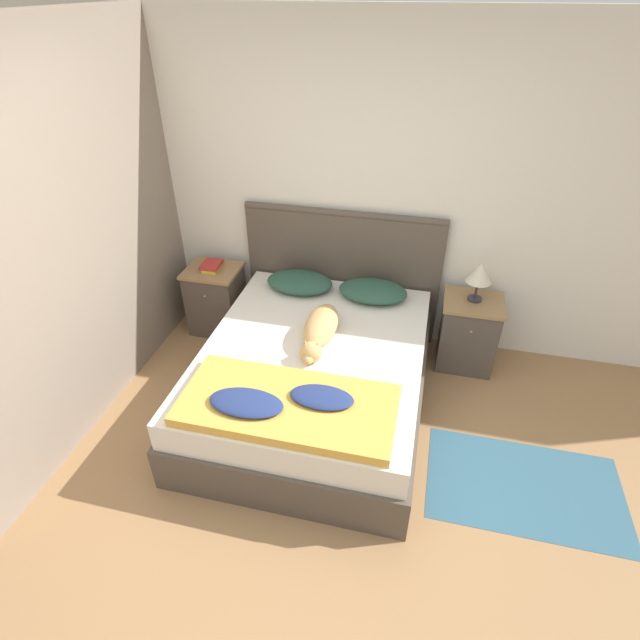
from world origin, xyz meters
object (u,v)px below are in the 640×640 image
pillow_left (300,282)px  table_lamp (480,274)px  nightstand_right (468,333)px  book_stack (211,266)px  nightstand_left (216,299)px  pillow_right (373,291)px  bed (314,377)px  dog (320,329)px

pillow_left → table_lamp: size_ratio=1.71×
nightstand_right → table_lamp: bearing=90.0°
book_stack → nightstand_right: bearing=0.0°
book_stack → nightstand_left: bearing=163.7°
nightstand_left → pillow_left: 0.84m
nightstand_right → table_lamp: table_lamp is taller
pillow_right → nightstand_left: bearing=179.1°
pillow_right → nightstand_right: bearing=1.5°
bed → dog: dog is taller
pillow_left → table_lamp: bearing=1.6°
book_stack → table_lamp: table_lamp is taller
nightstand_left → pillow_left: bearing=-1.5°
pillow_right → pillow_left: bearing=180.0°
table_lamp → nightstand_left: bearing=-179.5°
pillow_right → book_stack: 1.40m
pillow_right → book_stack: size_ratio=2.80×
table_lamp → bed: bearing=-144.3°
pillow_right → book_stack: bearing=179.1°
pillow_right → dog: size_ratio=0.75×
nightstand_right → nightstand_left: bearing=180.0°
pillow_left → book_stack: bearing=178.5°
nightstand_left → pillow_left: pillow_left is taller
pillow_right → table_lamp: size_ratio=1.71×
nightstand_left → pillow_right: (1.40, -0.02, 0.29)m
bed → book_stack: 1.39m
bed → nightstand_right: bearing=35.1°
dog → nightstand_left: bearing=149.3°
book_stack → bed: bearing=-35.1°
pillow_left → pillow_right: bearing=0.0°
table_lamp → pillow_left: bearing=-178.4°
pillow_right → dog: (-0.28, -0.64, 0.02)m
pillow_left → dog: size_ratio=0.75×
nightstand_left → pillow_right: bearing=-0.9°
bed → nightstand_left: (-1.09, 0.77, 0.04)m
bed → book_stack: size_ratio=9.98×
nightstand_right → book_stack: book_stack is taller
book_stack → pillow_right: bearing=-0.9°
dog → nightstand_right: bearing=31.7°
bed → nightstand_right: nightstand_right is taller
bed → table_lamp: bearing=35.7°
dog → book_stack: (-1.11, 0.66, 0.02)m
bed → dog: size_ratio=2.68×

